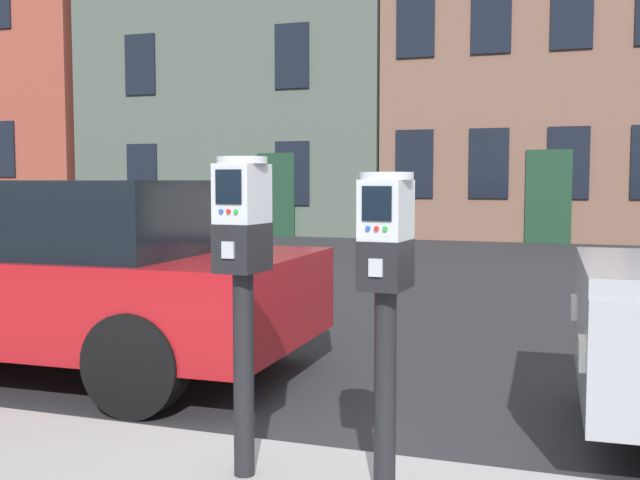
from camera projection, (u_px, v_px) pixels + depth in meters
name	position (u px, v px, depth m)	size (l,w,h in m)	color
parking_meter_near_kerb	(243.00, 258.00, 3.29)	(0.23, 0.26, 1.38)	black
parking_meter_twin_adjacent	(386.00, 274.00, 3.09)	(0.23, 0.26, 1.31)	black
parked_car_white_suv	(26.00, 270.00, 5.82)	(4.47, 1.95, 1.42)	maroon
townhouse_brownstone	(12.00, 32.00, 25.53)	(8.78, 6.33, 12.58)	brown
townhouse_cream_stone	(261.00, 30.00, 22.51)	(8.66, 6.15, 11.56)	#4C564C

